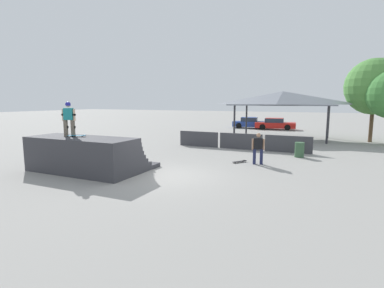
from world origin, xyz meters
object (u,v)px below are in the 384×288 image
bystander_walking (258,147)px  tree_far_back (374,87)px  trash_bin (299,150)px  parked_car_red (275,124)px  skateboard_on_deck (77,136)px  skater_on_deck (69,117)px  skateboard_on_ground (240,161)px  parked_car_blue (250,123)px

bystander_walking → tree_far_back: (6.06, 12.00, 3.37)m
trash_bin → parked_car_red: size_ratio=0.19×
bystander_walking → skateboard_on_deck: bearing=19.4°
skater_on_deck → parked_car_red: 25.07m
bystander_walking → skateboard_on_ground: bearing=-17.4°
tree_far_back → trash_bin: size_ratio=7.53×
parked_car_red → bystander_walking: bearing=-90.2°
bystander_walking → skater_on_deck: bearing=18.1°
skateboard_on_deck → parked_car_red: skateboard_on_deck is taller
bystander_walking → parked_car_red: bearing=-98.3°
parked_car_red → tree_far_back: bearing=-48.7°
tree_far_back → trash_bin: bearing=-115.7°
skater_on_deck → tree_far_back: 21.82m
bystander_walking → tree_far_back: tree_far_back is taller
skater_on_deck → skateboard_on_deck: size_ratio=1.94×
tree_far_back → bystander_walking: bearing=-116.8°
skateboard_on_ground → trash_bin: (2.64, 2.94, 0.37)m
tree_far_back → parked_car_blue: (-11.57, 8.04, -3.66)m
skateboard_on_ground → tree_far_back: size_ratio=0.13×
skater_on_deck → parked_car_blue: skater_on_deck is taller
skateboard_on_ground → skater_on_deck: bearing=161.7°
skateboard_on_deck → parked_car_blue: skateboard_on_deck is taller
skateboard_on_deck → parked_car_red: 24.91m
tree_far_back → parked_car_red: bearing=138.8°
bystander_walking → parked_car_blue: bystander_walking is taller
skater_on_deck → skateboard_on_deck: bearing=-17.4°
skateboard_on_deck → skateboard_on_ground: (6.14, 4.99, -1.58)m
trash_bin → parked_car_blue: bearing=112.9°
skater_on_deck → skateboard_on_ground: skater_on_deck is taller
skateboard_on_ground → tree_far_back: (6.99, 11.97, 4.20)m
skateboard_on_deck → skateboard_on_ground: 8.07m
parked_car_blue → parked_car_red: (3.00, -0.55, 0.00)m
skater_on_deck → skateboard_on_ground: bearing=15.0°
skater_on_deck → parked_car_blue: size_ratio=0.37×
skater_on_deck → tree_far_back: (13.55, 17.01, 1.78)m
skater_on_deck → parked_car_blue: bearing=63.0°
skater_on_deck → trash_bin: 12.34m
bystander_walking → parked_car_red: bystander_walking is taller
skater_on_deck → bystander_walking: skater_on_deck is taller
skater_on_deck → skateboard_on_ground: (6.55, 5.03, -2.42)m
skateboard_on_deck → parked_car_red: bearing=55.0°
skater_on_deck → bystander_walking: size_ratio=0.98×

